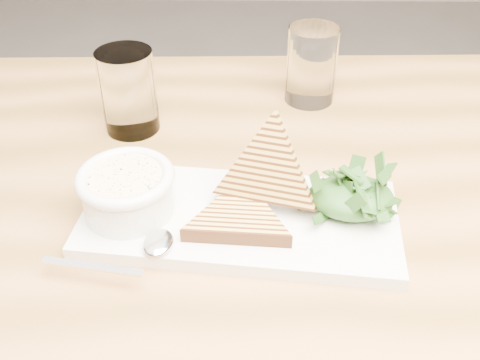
{
  "coord_description": "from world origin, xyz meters",
  "views": [
    {
      "loc": [
        -0.06,
        -0.34,
        1.15
      ],
      "look_at": [
        -0.06,
        0.15,
        0.78
      ],
      "focal_mm": 40.0,
      "sensor_mm": 36.0,
      "label": 1
    }
  ],
  "objects_px": {
    "glass_near": "(128,92)",
    "soup_bowl": "(128,196)",
    "glass_far": "(311,65)",
    "platter": "(240,219)",
    "table_top": "(186,226)"
  },
  "relations": [
    {
      "from": "platter",
      "to": "soup_bowl",
      "type": "height_order",
      "value": "soup_bowl"
    },
    {
      "from": "platter",
      "to": "glass_far",
      "type": "xyz_separation_m",
      "value": [
        0.11,
        0.3,
        0.05
      ]
    },
    {
      "from": "glass_near",
      "to": "soup_bowl",
      "type": "bearing_deg",
      "value": -80.72
    },
    {
      "from": "soup_bowl",
      "to": "glass_near",
      "type": "bearing_deg",
      "value": 99.28
    },
    {
      "from": "glass_near",
      "to": "glass_far",
      "type": "relative_size",
      "value": 1.01
    },
    {
      "from": "platter",
      "to": "glass_near",
      "type": "distance_m",
      "value": 0.27
    },
    {
      "from": "platter",
      "to": "soup_bowl",
      "type": "distance_m",
      "value": 0.13
    },
    {
      "from": "glass_near",
      "to": "glass_far",
      "type": "xyz_separation_m",
      "value": [
        0.27,
        0.09,
        -0.0
      ]
    },
    {
      "from": "glass_near",
      "to": "glass_far",
      "type": "height_order",
      "value": "glass_near"
    },
    {
      "from": "platter",
      "to": "glass_far",
      "type": "height_order",
      "value": "glass_far"
    },
    {
      "from": "table_top",
      "to": "glass_near",
      "type": "relative_size",
      "value": 11.01
    },
    {
      "from": "glass_near",
      "to": "table_top",
      "type": "bearing_deg",
      "value": -63.65
    },
    {
      "from": "glass_far",
      "to": "glass_near",
      "type": "bearing_deg",
      "value": -161.29
    },
    {
      "from": "platter",
      "to": "glass_near",
      "type": "height_order",
      "value": "glass_near"
    },
    {
      "from": "soup_bowl",
      "to": "platter",
      "type": "bearing_deg",
      "value": -1.83
    }
  ]
}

